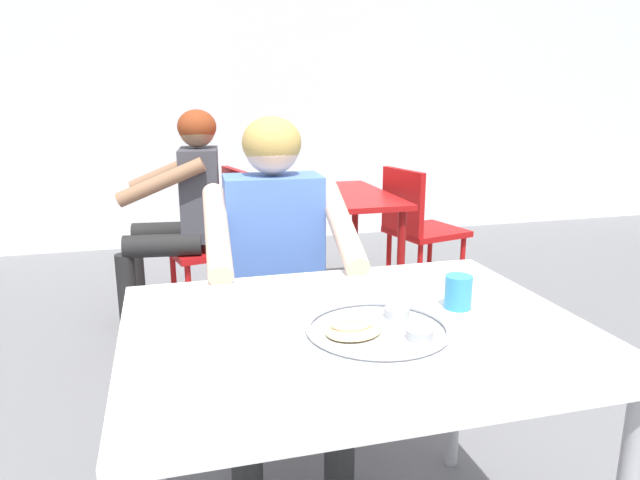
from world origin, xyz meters
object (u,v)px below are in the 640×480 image
Objects in this scene: thali_tray at (377,328)px; drinking_cup at (458,291)px; chair_red_left at (220,236)px; chair_red_right at (417,224)px; patron_background at (183,199)px; table_background_red at (324,209)px; table_foreground at (355,352)px; chair_foreground at (270,291)px; diner_foreground at (278,258)px.

drinking_cup is at bearing 20.65° from thali_tray.
drinking_cup is 0.10× the size of chair_red_left.
patron_background reaches higher than chair_red_right.
chair_red_left reaches higher than drinking_cup.
thali_tray reaches higher than table_background_red.
patron_background is (-0.33, 1.97, 0.05)m from table_foreground.
chair_foreground is at bearing 93.48° from table_foreground.
drinking_cup is at bearing -95.12° from table_background_red.
table_background_red is (0.52, 1.07, 0.09)m from chair_foreground.
drinking_cup is 0.72m from diner_foreground.
table_background_red is at bearing -177.39° from chair_red_right.
chair_foreground is (-0.05, 0.89, -0.14)m from table_foreground.
chair_foreground is 1.10m from chair_red_left.
diner_foreground is (-0.01, -0.22, 0.20)m from chair_foreground.
thali_tray reaches higher than table_foreground.
thali_tray is 0.28× the size of patron_background.
table_foreground is at bearing -103.26° from table_background_red.
patron_background is (-0.27, 1.31, -0.01)m from diner_foreground.
chair_red_left is at bearing 102.39° from drinking_cup.
chair_foreground reaches higher than table_background_red.
chair_red_left is 1.03× the size of chair_red_right.
chair_red_left is 1.20m from chair_red_right.
chair_red_right is 1.42m from patron_background.
chair_red_right is (1.07, 1.98, -0.18)m from table_foreground.
table_background_red is at bearing -1.94° from chair_red_left.
thali_tray is 3.85× the size of drinking_cup.
diner_foreground is at bearing -78.41° from patron_background.
chair_red_left reaches higher than table_background_red.
diner_foreground reaches higher than patron_background.
chair_foreground is at bearing 95.18° from thali_tray.
chair_red_right is (1.03, 2.05, -0.26)m from thali_tray.
chair_foreground is 1.13m from patron_background.
diner_foreground is (-0.10, 0.72, -0.02)m from thali_tray.
chair_red_right reaches higher than thali_tray.
diner_foreground is 1.40m from table_background_red.
chair_red_right is at bearing 0.70° from patron_background.
table_foreground is 3.27× the size of thali_tray.
chair_foreground is 0.30m from diner_foreground.
thali_tray is 0.73m from diner_foreground.
diner_foreground reaches higher than table_background_red.
diner_foreground is at bearing 119.41° from drinking_cup.
thali_tray is 0.28× the size of diner_foreground.
thali_tray is at bearing -116.80° from chair_red_right.
chair_foreground is 1.08× the size of chair_red_right.
chair_foreground is at bearing -75.61° from patron_background.
drinking_cup is (0.29, 0.04, 0.12)m from table_foreground.
table_background_red is (0.52, 1.30, -0.10)m from diner_foreground.
chair_foreground is at bearing 111.97° from drinking_cup.
chair_foreground reaches higher than drinking_cup.
diner_foreground is (-0.35, 0.63, -0.06)m from drinking_cup.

